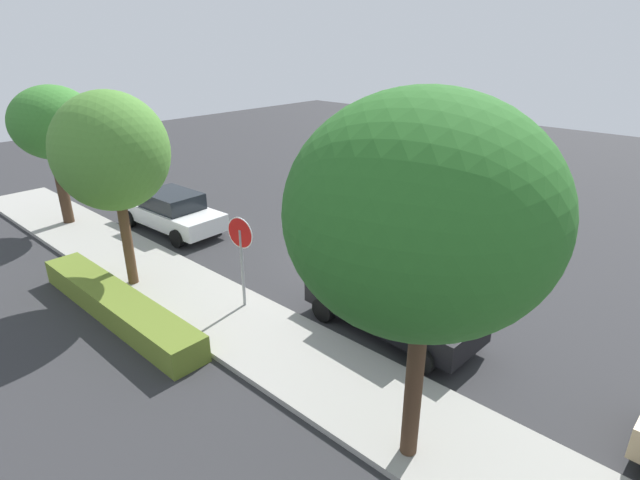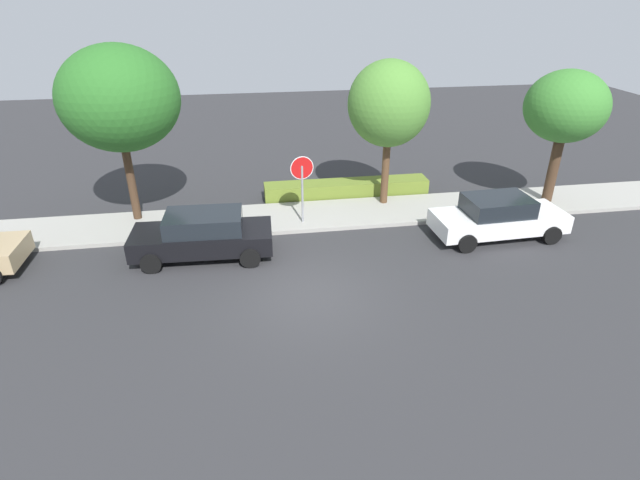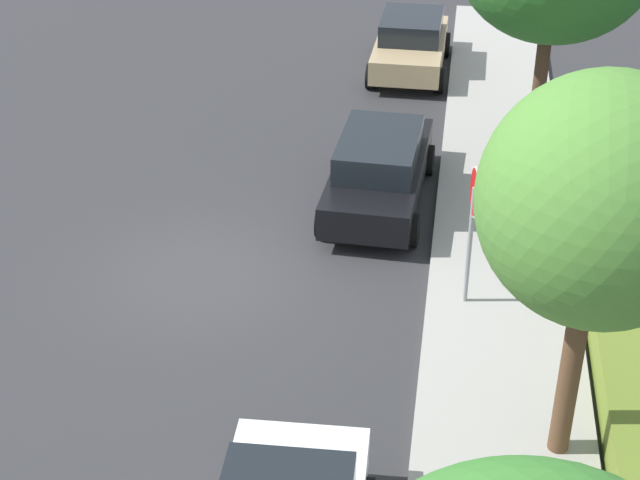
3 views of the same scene
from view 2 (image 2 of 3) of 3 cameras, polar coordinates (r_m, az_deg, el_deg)
name	(u,v)px [view 2 (image 2 of 3)]	position (r m, az deg, el deg)	size (l,w,h in m)	color
ground_plane	(310,295)	(14.38, -1.12, -6.30)	(60.00, 60.00, 0.00)	#2D2D30
sidewalk_curb	(291,217)	(18.92, -3.33, 2.62)	(32.00, 2.57, 0.14)	#9E9B93
stop_sign	(302,179)	(17.69, -2.06, 7.04)	(0.83, 0.13, 2.64)	gray
parked_car_black	(203,235)	(16.39, -13.23, 0.58)	(4.50, 2.08, 1.52)	black
parked_car_white	(498,217)	(18.33, 19.69, 2.50)	(4.63, 2.10, 1.49)	white
street_tree_near_corner	(389,104)	(19.10, 7.86, 15.11)	(3.02, 3.02, 5.59)	#513823
street_tree_mid_block	(119,99)	(18.58, -21.94, 14.73)	(4.00, 4.00, 6.28)	#422D1E
street_tree_far	(566,108)	(21.00, 26.28, 13.42)	(2.98, 2.98, 5.24)	#422D1E
front_yard_hedge	(347,189)	(20.85, 3.05, 5.84)	(6.79, 0.96, 0.68)	olive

